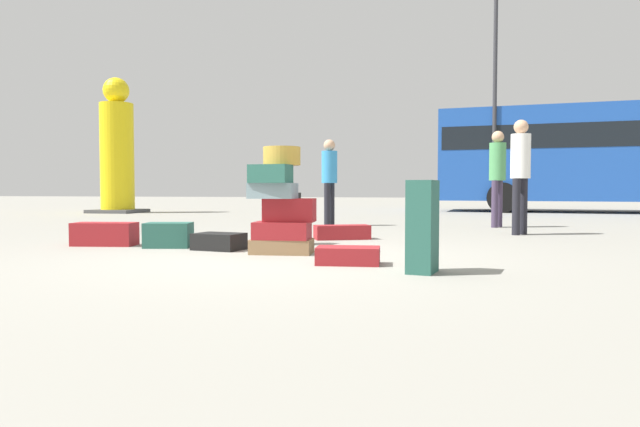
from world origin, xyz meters
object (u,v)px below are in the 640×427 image
object	(u,v)px
lamp_post	(495,60)
person_bearded_onlooker	(520,166)
suitcase_black_foreground_far	(291,219)
suitcase_teal_behind_tower	(169,235)
suitcase_tower	(281,207)
suitcase_black_upright_blue	(219,241)
person_tourist_with_camera	(497,170)
parked_bus	(629,151)
suitcase_maroon_foreground_near	(348,256)
yellow_dummy_statue	(117,153)
suitcase_maroon_right_side	(342,232)
suitcase_maroon_left_side	(105,234)
person_passerby_in_red	(329,174)
suitcase_teal_white_trunk	(422,227)

from	to	relation	value
lamp_post	person_bearded_onlooker	bearing A→B (deg)	-91.39
suitcase_black_foreground_far	suitcase_teal_behind_tower	bearing A→B (deg)	-142.24
suitcase_tower	suitcase_black_upright_blue	size ratio (longest dim) A/B	2.15
suitcase_teal_behind_tower	person_tourist_with_camera	world-z (taller)	person_tourist_with_camera
suitcase_black_upright_blue	parked_bus	xyz separation A→B (m)	(7.79, 12.27, 1.74)
suitcase_black_foreground_far	suitcase_maroon_foreground_near	size ratio (longest dim) A/B	1.12
suitcase_black_upright_blue	yellow_dummy_statue	world-z (taller)	yellow_dummy_statue
suitcase_black_upright_blue	suitcase_maroon_right_side	distance (m)	2.03
suitcase_maroon_right_side	yellow_dummy_statue	size ratio (longest dim) A/B	0.19
suitcase_black_upright_blue	suitcase_teal_behind_tower	bearing A→B (deg)	-179.43
suitcase_tower	suitcase_maroon_left_side	size ratio (longest dim) A/B	1.54
suitcase_teal_behind_tower	yellow_dummy_statue	xyz separation A→B (m)	(-6.29, 8.77, 1.62)
person_passerby_in_red	yellow_dummy_statue	size ratio (longest dim) A/B	0.42
person_bearded_onlooker	parked_bus	distance (m)	10.09
yellow_dummy_statue	lamp_post	world-z (taller)	lamp_post
suitcase_teal_white_trunk	suitcase_black_upright_blue	distance (m)	2.76
suitcase_black_upright_blue	yellow_dummy_statue	size ratio (longest dim) A/B	0.14
suitcase_black_foreground_far	yellow_dummy_statue	bearing A→B (deg)	144.63
suitcase_maroon_foreground_near	yellow_dummy_statue	xyz separation A→B (m)	(-8.70, 9.81, 1.69)
suitcase_black_foreground_far	parked_bus	bearing A→B (deg)	69.38
person_passerby_in_red	suitcase_black_foreground_far	bearing A→B (deg)	13.94
suitcase_teal_white_trunk	person_passerby_in_red	size ratio (longest dim) A/B	0.48
suitcase_teal_white_trunk	person_tourist_with_camera	size ratio (longest dim) A/B	0.44
suitcase_maroon_left_side	yellow_dummy_statue	distance (m)	10.41
suitcase_tower	person_bearded_onlooker	size ratio (longest dim) A/B	0.66
suitcase_teal_behind_tower	yellow_dummy_statue	bearing A→B (deg)	112.73
suitcase_tower	suitcase_black_upright_blue	distance (m)	0.96
person_passerby_in_red	lamp_post	bearing A→B (deg)	162.68
yellow_dummy_statue	lamp_post	size ratio (longest dim) A/B	0.57
parked_bus	suitcase_teal_behind_tower	bearing A→B (deg)	-119.16
suitcase_maroon_left_side	suitcase_teal_white_trunk	bearing A→B (deg)	-28.90
suitcase_black_upright_blue	lamp_post	size ratio (longest dim) A/B	0.08
suitcase_maroon_foreground_near	person_passerby_in_red	xyz separation A→B (m)	(-1.32, 5.39, 0.91)
suitcase_teal_white_trunk	suitcase_maroon_foreground_near	xyz separation A→B (m)	(-0.71, 0.39, -0.31)
suitcase_maroon_right_side	person_tourist_with_camera	bearing A→B (deg)	28.45
suitcase_teal_behind_tower	lamp_post	xyz separation A→B (m)	(4.61, 11.25, 4.34)
suitcase_black_upright_blue	suitcase_maroon_right_side	bearing A→B (deg)	65.48
suitcase_maroon_left_side	person_passerby_in_red	world-z (taller)	person_passerby_in_red
person_tourist_with_camera	suitcase_maroon_foreground_near	bearing A→B (deg)	8.07
person_passerby_in_red	parked_bus	size ratio (longest dim) A/B	0.15
suitcase_maroon_foreground_near	person_passerby_in_red	world-z (taller)	person_passerby_in_red
person_tourist_with_camera	yellow_dummy_statue	distance (m)	11.29
suitcase_tower	suitcase_maroon_left_side	bearing A→B (deg)	171.54
person_tourist_with_camera	parked_bus	world-z (taller)	parked_bus
suitcase_maroon_right_side	person_bearded_onlooker	world-z (taller)	person_bearded_onlooker
suitcase_maroon_right_side	suitcase_black_foreground_far	bearing A→B (deg)	-144.41
suitcase_black_upright_blue	suitcase_teal_behind_tower	xyz separation A→B (m)	(-0.71, 0.12, 0.05)
suitcase_teal_white_trunk	parked_bus	world-z (taller)	parked_bus
person_passerby_in_red	suitcase_maroon_right_side	bearing A→B (deg)	25.24
suitcase_maroon_right_side	parked_bus	xyz separation A→B (m)	(6.64, 10.60, 1.73)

